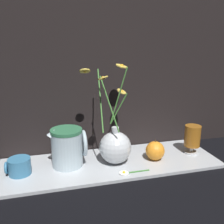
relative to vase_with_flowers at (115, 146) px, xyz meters
name	(u,v)px	position (x,y,z in m)	size (l,w,h in m)	color
ground_plane	(111,165)	(-0.02, 0.01, -0.08)	(6.00, 6.00, 0.00)	black
shelf	(111,163)	(-0.02, 0.01, -0.08)	(0.87, 0.28, 0.01)	#B2B7BC
backdrop_wall	(101,24)	(-0.02, 0.16, 0.47)	(1.37, 0.02, 1.10)	black
vase_with_flowers	(115,146)	(0.00, 0.00, 0.00)	(0.20, 0.17, 0.39)	silver
yellow_mug	(19,166)	(-0.36, 0.00, -0.04)	(0.09, 0.08, 0.06)	teal
ceramic_pitcher	(68,146)	(-0.18, 0.02, 0.01)	(0.15, 0.12, 0.16)	silver
tea_glass	(192,137)	(0.35, 0.00, 0.00)	(0.07, 0.07, 0.12)	silver
orange_fruit	(155,151)	(0.17, -0.02, -0.03)	(0.08, 0.08, 0.09)	orange
loose_daisy	(128,173)	(0.02, -0.10, -0.07)	(0.12, 0.04, 0.01)	#3D7A33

